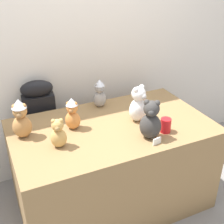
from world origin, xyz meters
TOP-DOWN VIEW (x-y plane):
  - ground_plane at (0.00, 0.00)m, footprint 10.00×10.00m
  - wall_back at (0.00, 0.96)m, footprint 7.00×0.08m
  - display_table at (0.00, 0.25)m, footprint 1.56×0.91m
  - instrument_case at (-0.44, 0.84)m, footprint 0.29×0.15m
  - teddy_bear_ash at (0.05, 0.60)m, footprint 0.12×0.10m
  - teddy_bear_ginger at (-0.29, 0.34)m, footprint 0.15×0.14m
  - teddy_bear_snow at (0.22, 0.24)m, footprint 0.19×0.18m
  - teddy_bear_charcoal at (0.18, -0.02)m, footprint 0.20×0.19m
  - teddy_bear_honey at (-0.45, 0.14)m, footprint 0.14×0.13m
  - teddy_bear_caramel at (-0.66, 0.38)m, footprint 0.16×0.15m
  - party_cup_red at (0.33, 0.00)m, footprint 0.08×0.08m
  - name_card_front_left at (0.18, -0.12)m, footprint 0.07×0.02m

SIDE VIEW (x-z plane):
  - ground_plane at x=0.00m, z-range 0.00..0.00m
  - display_table at x=0.00m, z-range 0.00..0.77m
  - instrument_case at x=-0.44m, z-range 0.00..1.02m
  - name_card_front_left at x=0.18m, z-range 0.77..0.82m
  - party_cup_red at x=0.33m, z-range 0.77..0.88m
  - teddy_bear_honey at x=-0.45m, z-range 0.76..0.98m
  - teddy_bear_ash at x=0.05m, z-range 0.77..1.02m
  - teddy_bear_ginger at x=-0.29m, z-range 0.77..1.02m
  - teddy_bear_snow at x=0.22m, z-range 0.76..1.06m
  - teddy_bear_charcoal at x=0.18m, z-range 0.76..1.06m
  - teddy_bear_caramel at x=-0.66m, z-range 0.77..1.07m
  - wall_back at x=0.00m, z-range 0.00..2.60m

